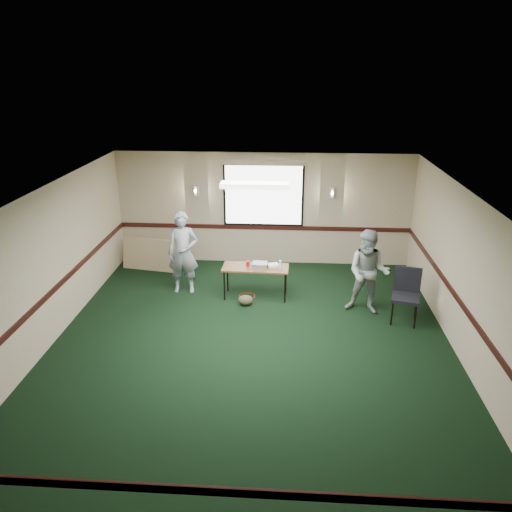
# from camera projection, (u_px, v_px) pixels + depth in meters

# --- Properties ---
(ground) EXTENTS (8.00, 8.00, 0.00)m
(ground) POSITION_uv_depth(u_px,v_px,m) (251.00, 347.00, 8.68)
(ground) COLOR black
(ground) RESTS_ON ground
(room_shell) EXTENTS (8.00, 8.02, 8.00)m
(room_shell) POSITION_uv_depth(u_px,v_px,m) (259.00, 224.00, 10.08)
(room_shell) COLOR tan
(room_shell) RESTS_ON ground
(folding_table) EXTENTS (1.38, 0.60, 0.68)m
(folding_table) POSITION_uv_depth(u_px,v_px,m) (256.00, 269.00, 10.32)
(folding_table) COLOR #4F2416
(folding_table) RESTS_ON ground
(projector) EXTENTS (0.32, 0.27, 0.10)m
(projector) POSITION_uv_depth(u_px,v_px,m) (260.00, 265.00, 10.26)
(projector) COLOR gray
(projector) RESTS_ON folding_table
(game_console) EXTENTS (0.27, 0.24, 0.06)m
(game_console) POSITION_uv_depth(u_px,v_px,m) (273.00, 265.00, 10.31)
(game_console) COLOR white
(game_console) RESTS_ON folding_table
(red_cup) EXTENTS (0.07, 0.07, 0.11)m
(red_cup) POSITION_uv_depth(u_px,v_px,m) (248.00, 264.00, 10.32)
(red_cup) COLOR red
(red_cup) RESTS_ON folding_table
(water_bottle) EXTENTS (0.05, 0.05, 0.18)m
(water_bottle) POSITION_uv_depth(u_px,v_px,m) (280.00, 265.00, 10.17)
(water_bottle) COLOR #98DDF8
(water_bottle) RESTS_ON folding_table
(duffel_bag) EXTENTS (0.36, 0.30, 0.21)m
(duffel_bag) POSITION_uv_depth(u_px,v_px,m) (246.00, 300.00, 10.15)
(duffel_bag) COLOR #4A432A
(duffel_bag) RESTS_ON ground
(cable_coil) EXTENTS (0.40, 0.40, 0.02)m
(cable_coil) POSITION_uv_depth(u_px,v_px,m) (247.00, 296.00, 10.56)
(cable_coil) COLOR red
(cable_coil) RESTS_ON ground
(folded_table) EXTENTS (1.49, 0.48, 0.76)m
(folded_table) POSITION_uv_depth(u_px,v_px,m) (152.00, 255.00, 11.79)
(folded_table) COLOR tan
(folded_table) RESTS_ON ground
(conference_chair) EXTENTS (0.61, 0.63, 1.03)m
(conference_chair) POSITION_uv_depth(u_px,v_px,m) (406.00, 291.00, 9.42)
(conference_chair) COLOR black
(conference_chair) RESTS_ON ground
(person_left) EXTENTS (0.67, 0.46, 1.77)m
(person_left) POSITION_uv_depth(u_px,v_px,m) (183.00, 253.00, 10.50)
(person_left) COLOR #405B8E
(person_left) RESTS_ON ground
(person_right) EXTENTS (0.97, 0.84, 1.69)m
(person_right) POSITION_uv_depth(u_px,v_px,m) (368.00, 272.00, 9.61)
(person_right) COLOR #789CBB
(person_right) RESTS_ON ground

